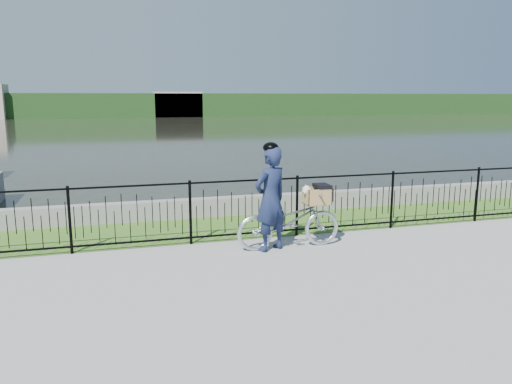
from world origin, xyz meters
name	(u,v)px	position (x,y,z in m)	size (l,w,h in m)	color
ground	(272,268)	(0.00, 0.00, 0.00)	(120.00, 120.00, 0.00)	gray
grass_strip	(233,226)	(0.00, 2.60, 0.00)	(60.00, 2.00, 0.01)	#3F6921
water	(142,130)	(0.00, 33.00, 0.00)	(120.00, 120.00, 0.00)	#27281E
quay_wall	(222,206)	(0.00, 3.60, 0.20)	(60.00, 0.30, 0.40)	gray
fence	(245,209)	(0.00, 1.60, 0.58)	(14.00, 0.06, 1.15)	black
far_treeline	(129,105)	(0.00, 60.00, 1.50)	(120.00, 6.00, 3.00)	#1E4219
far_building_right	(178,104)	(6.00, 58.50, 1.60)	(6.00, 3.00, 3.20)	#AA9788
bicycle_rig	(290,220)	(0.61, 0.92, 0.50)	(1.84, 0.64, 1.11)	silver
cyclist	(271,198)	(0.25, 0.89, 0.91)	(0.76, 0.65, 1.84)	#171F3F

